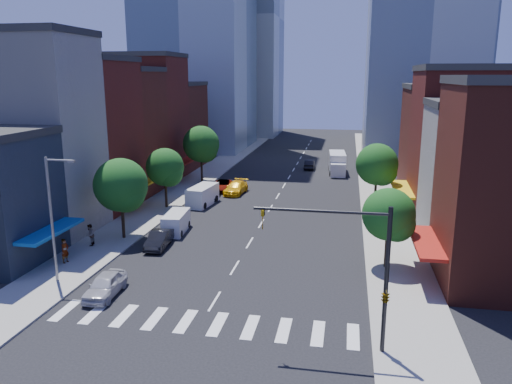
# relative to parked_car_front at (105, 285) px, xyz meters

# --- Properties ---
(ground) EXTENTS (220.00, 220.00, 0.00)m
(ground) POSITION_rel_parked_car_front_xyz_m (7.50, 0.47, -0.76)
(ground) COLOR black
(ground) RESTS_ON ground
(sidewalk_left) EXTENTS (5.00, 120.00, 0.15)m
(sidewalk_left) POSITION_rel_parked_car_front_xyz_m (-5.00, 40.47, -0.68)
(sidewalk_left) COLOR gray
(sidewalk_left) RESTS_ON ground
(sidewalk_right) EXTENTS (5.00, 120.00, 0.15)m
(sidewalk_right) POSITION_rel_parked_car_front_xyz_m (20.00, 40.47, -0.68)
(sidewalk_right) COLOR gray
(sidewalk_right) RESTS_ON ground
(crosswalk) EXTENTS (19.00, 3.00, 0.01)m
(crosswalk) POSITION_rel_parked_car_front_xyz_m (7.50, -2.53, -0.75)
(crosswalk) COLOR silver
(crosswalk) RESTS_ON ground
(bldg_left_1) EXTENTS (12.00, 8.00, 18.00)m
(bldg_left_1) POSITION_rel_parked_car_front_xyz_m (-13.50, 12.47, 8.24)
(bldg_left_1) COLOR beige
(bldg_left_1) RESTS_ON ground
(bldg_left_2) EXTENTS (12.00, 9.00, 16.00)m
(bldg_left_2) POSITION_rel_parked_car_front_xyz_m (-13.50, 20.97, 7.24)
(bldg_left_2) COLOR maroon
(bldg_left_2) RESTS_ON ground
(bldg_left_3) EXTENTS (12.00, 8.00, 15.00)m
(bldg_left_3) POSITION_rel_parked_car_front_xyz_m (-13.50, 29.47, 6.74)
(bldg_left_3) COLOR #531E14
(bldg_left_3) RESTS_ON ground
(bldg_left_4) EXTENTS (12.00, 9.00, 17.00)m
(bldg_left_4) POSITION_rel_parked_car_front_xyz_m (-13.50, 37.97, 7.74)
(bldg_left_4) COLOR maroon
(bldg_left_4) RESTS_ON ground
(bldg_left_5) EXTENTS (12.00, 10.00, 13.00)m
(bldg_left_5) POSITION_rel_parked_car_front_xyz_m (-13.50, 47.47, 5.74)
(bldg_left_5) COLOR #531E14
(bldg_left_5) RESTS_ON ground
(bldg_right_1) EXTENTS (12.00, 8.00, 12.00)m
(bldg_right_1) POSITION_rel_parked_car_front_xyz_m (28.50, 15.47, 5.24)
(bldg_right_1) COLOR beige
(bldg_right_1) RESTS_ON ground
(bldg_right_2) EXTENTS (12.00, 10.00, 15.00)m
(bldg_right_2) POSITION_rel_parked_car_front_xyz_m (28.50, 24.47, 6.74)
(bldg_right_2) COLOR maroon
(bldg_right_2) RESTS_ON ground
(bldg_right_3) EXTENTS (12.00, 10.00, 13.00)m
(bldg_right_3) POSITION_rel_parked_car_front_xyz_m (28.50, 34.47, 5.74)
(bldg_right_3) COLOR #531E14
(bldg_right_3) RESTS_ON ground
(tower_far_w) EXTENTS (18.00, 18.00, 56.00)m
(tower_far_w) POSITION_rel_parked_car_front_xyz_m (-10.50, 95.47, 27.24)
(tower_far_w) COLOR #9EA5AD
(tower_far_w) RESTS_ON ground
(traffic_signal) EXTENTS (7.24, 2.24, 8.00)m
(traffic_signal) POSITION_rel_parked_car_front_xyz_m (17.44, -4.03, 3.40)
(traffic_signal) COLOR black
(traffic_signal) RESTS_ON sidewalk_right
(streetlight) EXTENTS (2.25, 0.25, 9.00)m
(streetlight) POSITION_rel_parked_car_front_xyz_m (-4.31, 1.47, 4.52)
(streetlight) COLOR slate
(streetlight) RESTS_ON sidewalk_left
(tree_left_near) EXTENTS (4.80, 4.80, 7.30)m
(tree_left_near) POSITION_rel_parked_car_front_xyz_m (-3.85, 11.39, 4.11)
(tree_left_near) COLOR black
(tree_left_near) RESTS_ON sidewalk_left
(tree_left_mid) EXTENTS (4.20, 4.20, 6.65)m
(tree_left_mid) POSITION_rel_parked_car_front_xyz_m (-3.85, 22.39, 3.77)
(tree_left_mid) COLOR black
(tree_left_mid) RESTS_ON sidewalk_left
(tree_left_far) EXTENTS (5.00, 5.00, 7.75)m
(tree_left_far) POSITION_rel_parked_car_front_xyz_m (-3.85, 36.39, 4.45)
(tree_left_far) COLOR black
(tree_left_far) RESTS_ON sidewalk_left
(tree_right_near) EXTENTS (4.00, 4.00, 6.20)m
(tree_right_near) POSITION_rel_parked_car_front_xyz_m (19.15, 8.39, 3.43)
(tree_right_near) COLOR black
(tree_right_near) RESTS_ON sidewalk_right
(tree_right_far) EXTENTS (4.60, 4.60, 7.20)m
(tree_right_far) POSITION_rel_parked_car_front_xyz_m (19.15, 26.39, 4.11)
(tree_right_far) COLOR black
(tree_right_far) RESTS_ON sidewalk_right
(parked_car_front) EXTENTS (2.02, 4.53, 1.51)m
(parked_car_front) POSITION_rel_parked_car_front_xyz_m (0.00, 0.00, 0.00)
(parked_car_front) COLOR #B5B4BA
(parked_car_front) RESTS_ON ground
(parked_car_second) EXTENTS (1.88, 4.50, 1.45)m
(parked_car_second) POSITION_rel_parked_car_front_xyz_m (0.00, 9.89, -0.03)
(parked_car_second) COLOR black
(parked_car_second) RESTS_ON ground
(parked_car_third) EXTENTS (2.83, 5.08, 1.34)m
(parked_car_third) POSITION_rel_parked_car_front_xyz_m (0.00, 32.20, -0.08)
(parked_car_third) COLOR #999999
(parked_car_third) RESTS_ON ground
(parked_car_rear) EXTENTS (2.59, 5.11, 1.42)m
(parked_car_rear) POSITION_rel_parked_car_front_xyz_m (-0.36, 27.67, -0.05)
(parked_car_rear) COLOR black
(parked_car_rear) RESTS_ON ground
(cargo_van_near) EXTENTS (2.14, 4.57, 1.89)m
(cargo_van_near) POSITION_rel_parked_car_front_xyz_m (0.01, 14.25, 0.18)
(cargo_van_near) COLOR silver
(cargo_van_near) RESTS_ON ground
(cargo_van_far) EXTENTS (2.68, 5.39, 2.21)m
(cargo_van_far) POSITION_rel_parked_car_front_xyz_m (-0.47, 24.63, 0.34)
(cargo_van_far) COLOR white
(cargo_van_far) RESTS_ON ground
(taxi) EXTENTS (2.53, 5.37, 1.51)m
(taxi) POSITION_rel_parked_car_front_xyz_m (2.12, 30.82, 0.00)
(taxi) COLOR yellow
(taxi) RESTS_ON ground
(traffic_car_oncoming) EXTENTS (1.61, 4.39, 1.44)m
(traffic_car_oncoming) POSITION_rel_parked_car_front_xyz_m (9.91, 49.71, -0.04)
(traffic_car_oncoming) COLOR black
(traffic_car_oncoming) RESTS_ON ground
(traffic_car_far) EXTENTS (1.98, 4.38, 1.46)m
(traffic_car_far) POSITION_rel_parked_car_front_xyz_m (13.67, 59.86, -0.03)
(traffic_car_far) COLOR #999999
(traffic_car_far) RESTS_ON ground
(box_truck) EXTENTS (2.81, 7.88, 3.12)m
(box_truck) POSITION_rel_parked_car_front_xyz_m (14.33, 46.65, 0.72)
(box_truck) COLOR silver
(box_truck) RESTS_ON ground
(pedestrian_near) EXTENTS (0.61, 0.80, 1.96)m
(pedestrian_near) POSITION_rel_parked_car_front_xyz_m (-5.80, 4.78, 0.37)
(pedestrian_near) COLOR #999999
(pedestrian_near) RESTS_ON sidewalk_left
(pedestrian_far) EXTENTS (0.91, 1.07, 1.90)m
(pedestrian_far) POSITION_rel_parked_car_front_xyz_m (-5.88, 8.87, 0.35)
(pedestrian_far) COLOR #999999
(pedestrian_far) RESTS_ON sidewalk_left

